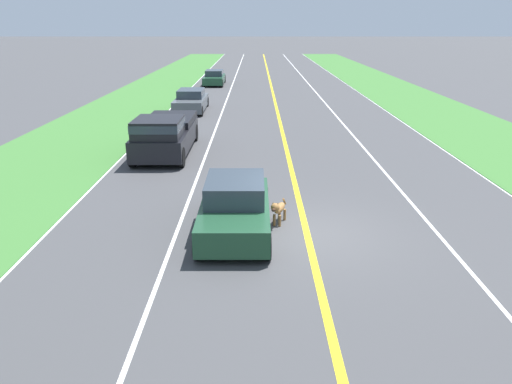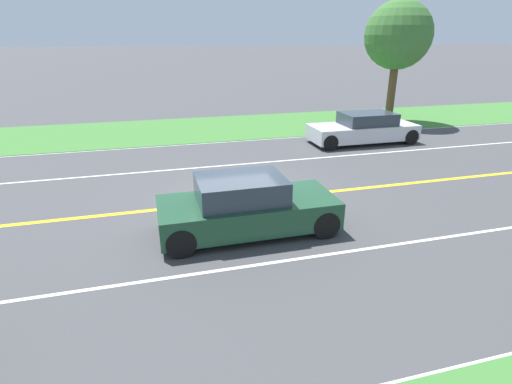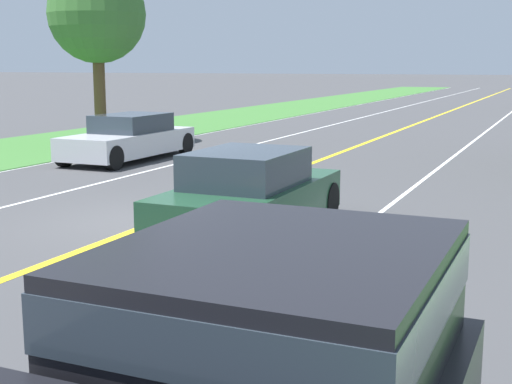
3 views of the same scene
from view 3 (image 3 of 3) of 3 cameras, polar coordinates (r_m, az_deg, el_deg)
name	(u,v)px [view 3 (image 3 of 3)]	position (r m, az deg, el deg)	size (l,w,h in m)	color
ground_plane	(158,221)	(13.01, -7.83, -2.34)	(400.00, 400.00, 0.00)	#424244
centre_divider_line	(158,221)	(13.01, -7.83, -2.32)	(0.18, 160.00, 0.01)	yellow
lane_dash_same_dir	(345,240)	(11.61, 7.11, -3.83)	(0.10, 160.00, 0.01)	white
lane_dash_oncoming	(8,206)	(15.11, -19.23, -1.06)	(0.10, 160.00, 0.01)	white
ego_car	(250,195)	(11.80, -0.51, -0.27)	(1.84, 4.26, 1.42)	#1E472D
dog	(175,206)	(12.01, -6.48, -1.13)	(0.52, 1.20, 0.76)	olive
oncoming_car	(129,138)	(21.52, -10.10, 4.24)	(1.87, 4.77, 1.35)	silver
roadside_tree_left_near	(97,15)	(26.52, -12.62, 13.64)	(3.46, 3.46, 6.28)	brown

